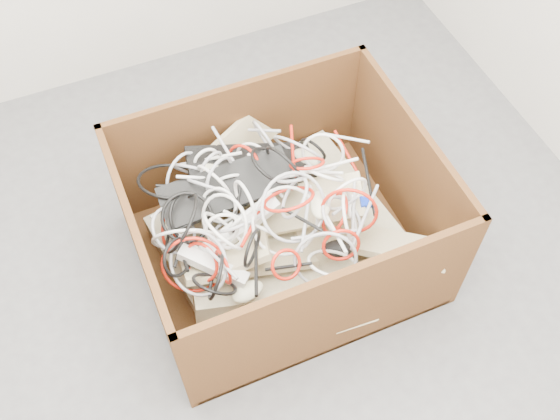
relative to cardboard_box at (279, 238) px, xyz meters
name	(u,v)px	position (x,y,z in m)	size (l,w,h in m)	color
ground	(261,314)	(-0.16, -0.20, -0.15)	(3.00, 3.00, 0.00)	#4D4C4F
room_shell	(248,67)	(-0.16, -0.20, 1.10)	(3.04, 3.04, 2.50)	#BBB5AD
cardboard_box	(279,238)	(0.00, 0.00, 0.00)	(1.06, 0.88, 0.56)	#3C230F
keyboard_pile	(278,212)	(0.01, 0.04, 0.12)	(0.95, 0.96, 0.36)	beige
mice_scatter	(267,215)	(-0.05, -0.01, 0.20)	(0.67, 0.56, 0.19)	beige
power_strip_left	(241,227)	(-0.16, -0.03, 0.21)	(0.31, 0.06, 0.04)	silver
power_strip_right	(213,266)	(-0.30, -0.14, 0.20)	(0.25, 0.05, 0.04)	silver
vga_plug	(366,202)	(0.29, -0.12, 0.22)	(0.04, 0.04, 0.02)	#0D2DCE
cable_tangle	(250,210)	(-0.11, 0.00, 0.25)	(0.94, 0.80, 0.39)	red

